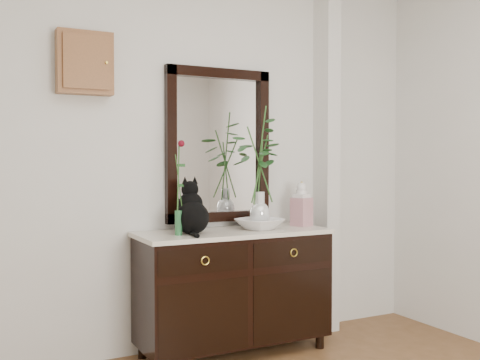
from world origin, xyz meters
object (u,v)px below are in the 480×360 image
sideboard (233,285)px  cat (192,207)px  ginger_jar (302,203)px  lotus_bowl (260,224)px

sideboard → cat: size_ratio=3.76×
cat → ginger_jar: cat is taller
ginger_jar → cat: bearing=-177.4°
cat → ginger_jar: (0.88, 0.04, -0.01)m
cat → ginger_jar: bearing=12.0°
cat → lotus_bowl: cat is taller
cat → sideboard: bearing=13.3°
sideboard → ginger_jar: 0.79m
sideboard → cat: cat is taller
sideboard → ginger_jar: ginger_jar is taller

